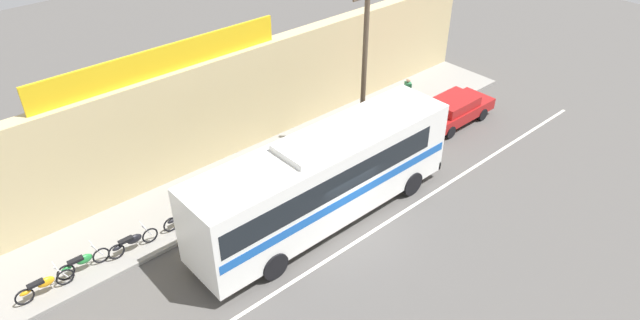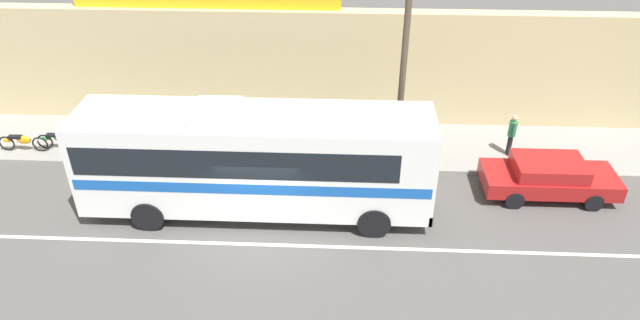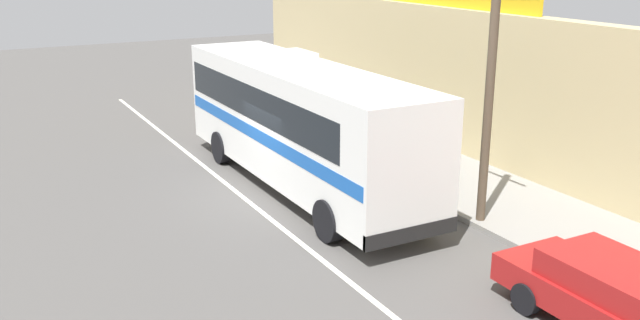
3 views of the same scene
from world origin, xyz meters
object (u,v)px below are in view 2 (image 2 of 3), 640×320
at_px(intercity_bus, 253,157).
at_px(motorcycle_green, 22,141).
at_px(utility_pole, 403,67).
at_px(motorcycle_purple, 102,143).
at_px(motorcycle_red, 159,144).
at_px(motorcycle_black, 59,139).
at_px(pedestrian_near_shop, 512,132).
at_px(parked_car, 549,177).

bearing_deg(intercity_bus, motorcycle_green, 161.89).
relative_size(utility_pole, motorcycle_purple, 3.96).
bearing_deg(utility_pole, motorcycle_green, 178.42).
distance_m(utility_pole, motorcycle_red, 9.62).
bearing_deg(motorcycle_green, motorcycle_black, 8.30).
bearing_deg(intercity_bus, motorcycle_black, 157.84).
bearing_deg(motorcycle_black, motorcycle_red, -2.03).
bearing_deg(motorcycle_black, pedestrian_near_shop, 1.46).
distance_m(parked_car, pedestrian_near_shop, 2.55).
bearing_deg(parked_car, motorcycle_black, 173.75).
height_order(parked_car, motorcycle_red, parked_car).
bearing_deg(motorcycle_black, parked_car, -6.25).
height_order(intercity_bus, utility_pole, utility_pole).
relative_size(motorcycle_black, pedestrian_near_shop, 1.11).
distance_m(motorcycle_green, motorcycle_purple, 3.12).
bearing_deg(motorcycle_red, intercity_bus, -37.18).
bearing_deg(pedestrian_near_shop, parked_car, -72.90).
relative_size(parked_car, motorcycle_green, 2.32).
bearing_deg(motorcycle_red, parked_car, -7.42).
relative_size(motorcycle_black, motorcycle_green, 0.96).
xyz_separation_m(intercity_bus, motorcycle_black, (-8.10, 3.30, -1.50)).
height_order(parked_car, motorcycle_black, parked_car).
bearing_deg(parked_car, motorcycle_red, 172.58).
xyz_separation_m(motorcycle_green, motorcycle_purple, (3.12, 0.02, 0.00)).
distance_m(intercity_bus, parked_car, 10.07).
bearing_deg(pedestrian_near_shop, intercity_bus, -157.77).
xyz_separation_m(motorcycle_red, pedestrian_near_shop, (13.32, 0.58, 0.55)).
bearing_deg(motorcycle_red, motorcycle_purple, -178.93).
relative_size(parked_car, motorcycle_purple, 2.34).
bearing_deg(motorcycle_green, motorcycle_red, 0.66).
height_order(intercity_bus, motorcycle_purple, intercity_bus).
height_order(intercity_bus, pedestrian_near_shop, intercity_bus).
xyz_separation_m(parked_car, motorcycle_green, (-19.36, 1.77, -0.17)).
bearing_deg(utility_pole, motorcycle_red, 177.09).
bearing_deg(intercity_bus, utility_pole, 29.46).
xyz_separation_m(motorcycle_red, motorcycle_black, (-3.93, 0.14, 0.00)).
relative_size(intercity_bus, parked_car, 2.48).
relative_size(motorcycle_red, motorcycle_black, 1.05).
xyz_separation_m(parked_car, motorcycle_purple, (-16.25, 1.79, -0.17)).
xyz_separation_m(utility_pole, motorcycle_green, (-14.26, 0.39, -3.50)).
relative_size(utility_pole, pedestrian_near_shop, 4.55).
relative_size(intercity_bus, motorcycle_red, 5.69).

